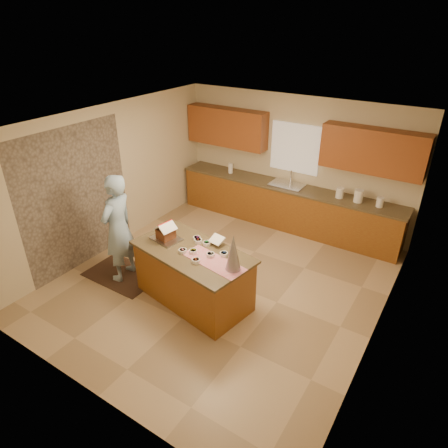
{
  "coord_description": "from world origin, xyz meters",
  "views": [
    {
      "loc": [
        3.01,
        -4.64,
        4.07
      ],
      "look_at": [
        -0.1,
        0.2,
        1.0
      ],
      "focal_mm": 31.67,
      "sensor_mm": 36.0,
      "label": 1
    }
  ],
  "objects_px": {
    "boy": "(118,228)",
    "gingerbread_house": "(166,232)",
    "island_base": "(193,277)",
    "tinsel_tree": "(233,253)"
  },
  "relations": [
    {
      "from": "boy",
      "to": "gingerbread_house",
      "type": "bearing_deg",
      "value": 95.77
    },
    {
      "from": "gingerbread_house",
      "to": "island_base",
      "type": "bearing_deg",
      "value": -4.72
    },
    {
      "from": "boy",
      "to": "gingerbread_house",
      "type": "xyz_separation_m",
      "value": [
        0.86,
        0.2,
        0.1
      ]
    },
    {
      "from": "island_base",
      "to": "gingerbread_house",
      "type": "height_order",
      "value": "gingerbread_house"
    },
    {
      "from": "boy",
      "to": "gingerbread_house",
      "type": "distance_m",
      "value": 0.89
    },
    {
      "from": "tinsel_tree",
      "to": "boy",
      "type": "xyz_separation_m",
      "value": [
        -2.18,
        -0.07,
        -0.24
      ]
    },
    {
      "from": "tinsel_tree",
      "to": "boy",
      "type": "distance_m",
      "value": 2.2
    },
    {
      "from": "island_base",
      "to": "boy",
      "type": "relative_size",
      "value": 0.96
    },
    {
      "from": "island_base",
      "to": "gingerbread_house",
      "type": "xyz_separation_m",
      "value": [
        -0.55,
        0.05,
        0.61
      ]
    },
    {
      "from": "boy",
      "to": "tinsel_tree",
      "type": "bearing_deg",
      "value": 84.74
    }
  ]
}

